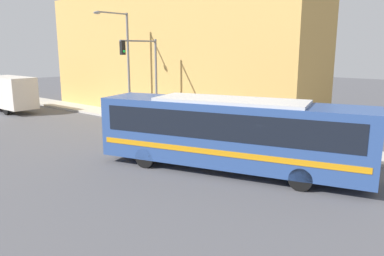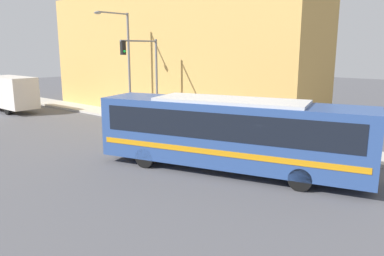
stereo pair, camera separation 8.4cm
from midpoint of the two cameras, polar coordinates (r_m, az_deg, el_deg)
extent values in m
plane|color=#515156|center=(17.04, 8.43, -6.67)|extent=(120.00, 120.00, 0.00)
cube|color=#B7B2A8|center=(34.80, -15.49, 2.74)|extent=(2.41, 70.00, 0.18)
cube|color=tan|center=(32.37, -3.13, 11.21)|extent=(6.00, 25.36, 9.98)
cube|color=#2D4C8C|center=(16.61, 5.64, -0.72)|extent=(5.54, 12.22, 2.76)
cube|color=black|center=(16.51, 5.67, 0.96)|extent=(5.33, 11.30, 1.14)
cube|color=orange|center=(16.75, 5.59, -2.75)|extent=(5.46, 11.77, 0.24)
cube|color=silver|center=(16.36, 5.74, 4.17)|extent=(3.94, 6.96, 0.16)
cylinder|color=black|center=(19.36, -3.84, -2.86)|extent=(0.51, 0.97, 0.93)
cylinder|color=black|center=(17.51, -7.27, -4.53)|extent=(0.51, 0.97, 0.93)
cylinder|color=black|center=(17.29, 17.19, -5.20)|extent=(0.51, 0.97, 0.93)
cylinder|color=black|center=(15.20, 16.08, -7.50)|extent=(0.51, 0.97, 0.93)
cube|color=silver|center=(36.00, -25.95, 4.96)|extent=(2.21, 5.36, 2.62)
cylinder|color=black|center=(34.87, -26.47, 2.54)|extent=(0.25, 0.90, 0.90)
cylinder|color=red|center=(24.11, 3.12, 0.01)|extent=(0.21, 0.21, 0.49)
sphere|color=red|center=(24.05, 3.13, 0.73)|extent=(0.20, 0.20, 0.20)
cylinder|color=red|center=(24.04, 3.35, 0.03)|extent=(0.10, 0.13, 0.10)
cylinder|color=slate|center=(27.23, -5.57, 7.11)|extent=(0.16, 0.16, 5.90)
cylinder|color=slate|center=(26.03, -8.25, 12.99)|extent=(3.20, 0.11, 0.11)
cube|color=black|center=(25.10, -10.64, 11.93)|extent=(0.30, 0.24, 0.90)
sphere|color=#19D83F|center=(25.00, -10.41, 11.42)|extent=(0.18, 0.18, 0.18)
cylinder|color=slate|center=(27.44, -5.71, 2.06)|extent=(0.06, 0.06, 1.08)
cylinder|color=#4C4C51|center=(27.34, -5.74, 3.40)|extent=(0.14, 0.14, 0.22)
cylinder|color=slate|center=(29.47, -9.72, 9.27)|extent=(0.18, 0.18, 7.86)
cylinder|color=slate|center=(28.69, -12.12, 16.77)|extent=(2.69, 0.11, 0.11)
ellipsoid|color=gray|center=(27.87, -14.38, 16.65)|extent=(0.56, 0.28, 0.20)
cylinder|color=#47382D|center=(27.04, -1.70, 1.73)|extent=(0.28, 0.28, 0.86)
cylinder|color=beige|center=(26.91, -1.71, 3.38)|extent=(0.34, 0.34, 0.72)
sphere|color=tan|center=(26.85, -1.72, 4.38)|extent=(0.23, 0.23, 0.23)
camera|label=1|loc=(0.04, -90.12, -0.03)|focal=35.00mm
camera|label=2|loc=(0.04, 89.88, 0.03)|focal=35.00mm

